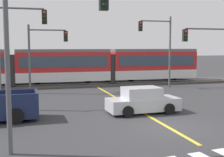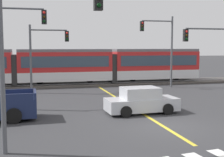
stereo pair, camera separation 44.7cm
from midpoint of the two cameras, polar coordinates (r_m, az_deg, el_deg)
The scene contains 13 objects.
ground_plane at distance 15.52m, azimuth 10.39°, elevation -8.72°, with size 200.00×200.00×0.00m, color #333335.
track_bed at distance 31.71m, azimuth -2.72°, elevation -0.96°, with size 120.00×4.00×0.18m, color #4C4742.
rail_near at distance 30.99m, azimuth -2.45°, elevation -0.86°, with size 120.00×0.08×0.10m, color #939399.
rail_far at distance 32.39m, azimuth -2.98°, elevation -0.57°, with size 120.00×0.08×0.10m, color #939399.
light_rail_tram at distance 31.06m, azimuth -8.18°, elevation 2.46°, with size 28.00×2.64×3.43m.
lane_centre_line at distance 21.09m, azimuth 3.41°, elevation -4.72°, with size 0.20×18.20×0.01m, color gold.
sedan_crossing at distance 18.36m, azimuth 6.10°, elevation -4.14°, with size 4.26×2.03×1.52m.
traffic_light_mid_left at distance 20.66m, azimuth -18.97°, elevation 7.03°, with size 4.25×0.38×6.60m.
traffic_light_far_right at distance 29.70m, azimuth 9.56°, elevation 6.70°, with size 3.25×0.38×6.67m.
traffic_light_mid_right at distance 24.98m, azimuth 18.92°, elevation 5.36°, with size 4.25×0.38×5.76m.
traffic_light_far_left at distance 26.56m, azimuth -11.83°, elevation 5.43°, with size 3.25×0.38×5.65m.
traffic_light_near_left at distance 11.59m, azimuth -12.75°, elevation 8.03°, with size 3.75×0.38×6.64m.
street_lamp_west at distance 27.59m, azimuth -19.05°, elevation 8.72°, with size 2.12×0.28×9.61m.
Camera 2 is at (-6.13, -13.67, 3.91)m, focal length 50.00 mm.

